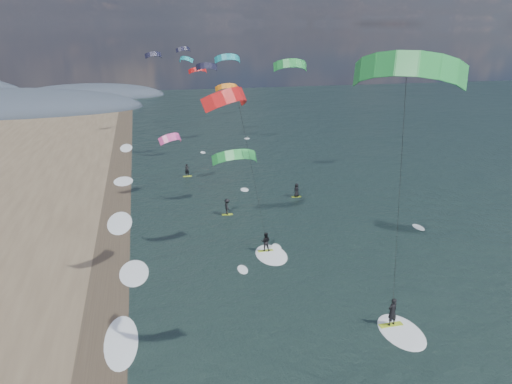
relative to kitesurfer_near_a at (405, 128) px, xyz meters
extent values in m
plane|color=black|center=(-2.84, 1.20, -14.08)|extent=(260.00, 260.00, 0.00)
cube|color=#382D23|center=(-14.84, 11.20, -14.07)|extent=(3.00, 240.00, 0.00)
ellipsoid|color=#3D4756|center=(-24.84, 121.20, -14.08)|extent=(40.00, 18.00, 7.00)
cube|color=#9FBD21|center=(3.26, 5.04, -14.04)|extent=(1.57, 0.47, 0.07)
imported|color=black|center=(3.26, 5.04, -13.04)|extent=(0.81, 0.64, 1.94)
ellipsoid|color=white|center=(3.56, 4.24, -14.08)|extent=(2.60, 4.20, 0.12)
cylinder|color=black|center=(1.26, 2.04, -4.92)|extent=(0.02, 0.02, 17.28)
cube|color=#9FBD21|center=(-1.95, 17.69, -14.05)|extent=(1.33, 0.41, 0.06)
imported|color=black|center=(-1.95, 17.69, -13.17)|extent=(0.99, 0.88, 1.68)
ellipsoid|color=white|center=(-1.65, 16.89, -14.08)|extent=(2.60, 4.20, 0.12)
cylinder|color=black|center=(-3.70, 14.69, -6.29)|extent=(0.02, 0.02, 14.71)
cube|color=#9FBD21|center=(-3.66, 26.99, -14.05)|extent=(1.10, 0.35, 0.05)
imported|color=black|center=(-3.66, 26.99, -13.19)|extent=(0.78, 1.16, 1.67)
cube|color=#9FBD21|center=(4.91, 30.68, -14.05)|extent=(1.10, 0.35, 0.05)
imported|color=black|center=(4.91, 30.68, -13.25)|extent=(0.91, 0.82, 1.56)
cube|color=#9FBD21|center=(-6.31, 41.52, -14.05)|extent=(1.10, 0.35, 0.05)
imported|color=black|center=(-6.31, 41.52, -13.23)|extent=(0.59, 0.39, 1.59)
ellipsoid|color=white|center=(-13.64, 7.20, -14.08)|extent=(2.40, 5.40, 0.11)
ellipsoid|color=white|center=(-13.64, 16.20, -14.08)|extent=(2.40, 5.40, 0.11)
ellipsoid|color=white|center=(-13.64, 27.20, -14.08)|extent=(2.40, 5.40, 0.11)
ellipsoid|color=white|center=(-13.64, 41.20, -14.08)|extent=(2.40, 5.40, 0.11)
ellipsoid|color=white|center=(-13.64, 59.20, -14.08)|extent=(2.40, 5.40, 0.11)
camera|label=1|loc=(-11.56, -20.11, 4.46)|focal=35.00mm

